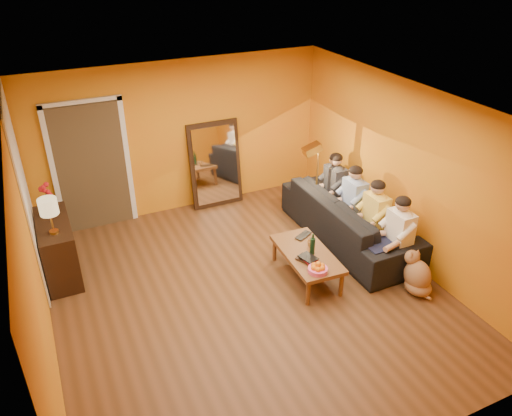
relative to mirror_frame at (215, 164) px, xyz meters
name	(u,v)px	position (x,y,z in m)	size (l,w,h in m)	color
room_shell	(236,198)	(-0.55, -2.26, 0.54)	(5.00, 5.50, 2.60)	brown
white_accent	(25,191)	(-3.04, -0.88, 0.54)	(0.02, 1.90, 2.58)	white
doorway_recess	(91,165)	(-2.05, 0.20, 0.29)	(1.06, 0.30, 2.10)	#3F2D19
door_jamb_left	(54,174)	(-2.62, 0.08, 0.29)	(0.08, 0.06, 2.20)	white
door_jamb_right	(128,162)	(-1.48, 0.08, 0.29)	(0.08, 0.06, 2.20)	white
door_header	(80,102)	(-2.05, 0.08, 1.36)	(1.22, 0.06, 0.08)	white
mirror_frame	(215,164)	(0.00, 0.00, 0.00)	(0.92, 0.06, 1.52)	black
mirror_glass	(216,165)	(0.00, -0.04, 0.00)	(0.78, 0.02, 1.36)	white
sideboard	(58,248)	(-2.79, -1.08, -0.34)	(0.44, 1.18, 0.85)	black
table_lamp	(50,216)	(-2.79, -1.38, 0.34)	(0.24, 0.24, 0.51)	beige
sofa	(349,219)	(1.45, -2.05, -0.38)	(1.02, 2.62, 0.76)	black
coffee_table	(306,265)	(0.35, -2.64, -0.55)	(0.62, 1.22, 0.42)	brown
floor_lamp	(316,186)	(1.22, -1.41, -0.04)	(0.30, 0.24, 1.44)	gold
dog	(418,272)	(1.55, -3.55, -0.45)	(0.34, 0.52, 0.62)	#965F44
person_far_left	(399,235)	(1.58, -3.05, -0.15)	(0.70, 0.44, 1.22)	white
person_mid_left	(375,218)	(1.58, -2.50, -0.15)	(0.70, 0.44, 1.22)	#ECCA4E
person_mid_right	(354,202)	(1.58, -1.95, -0.15)	(0.70, 0.44, 1.22)	#869ECF
person_far_right	(335,187)	(1.58, -1.40, -0.15)	(0.70, 0.44, 1.22)	#2E2E32
fruit_bowl	(318,267)	(0.25, -3.09, -0.26)	(0.26, 0.26, 0.16)	#F25597
wine_bottle	(313,244)	(0.40, -2.69, -0.18)	(0.07, 0.07, 0.31)	black
tumbler	(310,243)	(0.47, -2.52, -0.30)	(0.09, 0.09, 0.09)	#B27F3F
laptop	(306,237)	(0.53, -2.29, -0.33)	(0.29, 0.19, 0.02)	black
book_lower	(303,262)	(0.17, -2.84, -0.33)	(0.19, 0.26, 0.02)	black
book_mid	(303,261)	(0.18, -2.83, -0.31)	(0.17, 0.23, 0.02)	red
book_upper	(303,260)	(0.17, -2.85, -0.29)	(0.18, 0.24, 0.02)	black
vase	(49,209)	(-2.79, -0.83, 0.18)	(0.17, 0.17, 0.17)	black
flowers	(45,191)	(-2.79, -0.83, 0.47)	(0.17, 0.17, 0.51)	red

